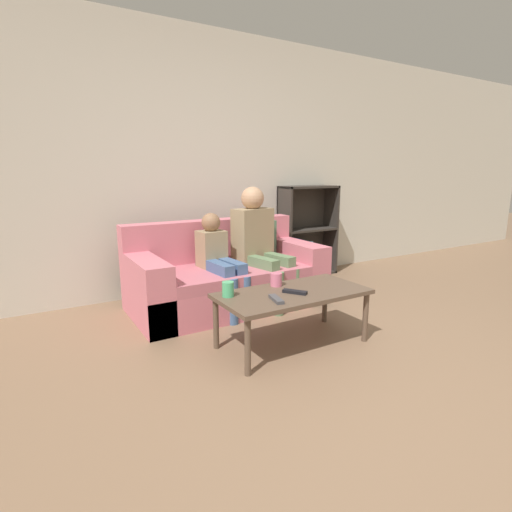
# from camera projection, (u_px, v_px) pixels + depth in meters

# --- Properties ---
(ground_plane) EXTENTS (22.00, 22.00, 0.00)m
(ground_plane) POSITION_uv_depth(u_px,v_px,m) (387.00, 399.00, 2.20)
(ground_plane) COLOR #84664C
(wall_back) EXTENTS (12.00, 0.06, 2.60)m
(wall_back) POSITION_uv_depth(u_px,v_px,m) (199.00, 164.00, 4.06)
(wall_back) COLOR beige
(wall_back) RESTS_ON ground_plane
(couch) EXTENTS (1.72, 0.86, 0.77)m
(couch) POSITION_uv_depth(u_px,v_px,m) (226.00, 278.00, 3.68)
(couch) COLOR #D1707F
(couch) RESTS_ON ground_plane
(bookshelf) EXTENTS (0.71, 0.28, 1.06)m
(bookshelf) POSITION_uv_depth(u_px,v_px,m) (303.00, 240.00, 4.74)
(bookshelf) COLOR #332D28
(bookshelf) RESTS_ON ground_plane
(coffee_table) EXTENTS (1.07, 0.53, 0.40)m
(coffee_table) POSITION_uv_depth(u_px,v_px,m) (293.00, 297.00, 2.81)
(coffee_table) COLOR brown
(coffee_table) RESTS_ON ground_plane
(person_adult) EXTENTS (0.44, 0.65, 1.09)m
(person_adult) POSITION_uv_depth(u_px,v_px,m) (258.00, 238.00, 3.69)
(person_adult) COLOR #66845B
(person_adult) RESTS_ON ground_plane
(person_child) EXTENTS (0.26, 0.61, 0.87)m
(person_child) POSITION_uv_depth(u_px,v_px,m) (219.00, 258.00, 3.46)
(person_child) COLOR #476693
(person_child) RESTS_ON ground_plane
(cup_near) EXTENTS (0.09, 0.09, 0.10)m
(cup_near) POSITION_uv_depth(u_px,v_px,m) (276.00, 279.00, 2.93)
(cup_near) COLOR pink
(cup_near) RESTS_ON coffee_table
(cup_far) EXTENTS (0.08, 0.08, 0.10)m
(cup_far) POSITION_uv_depth(u_px,v_px,m) (228.00, 289.00, 2.68)
(cup_far) COLOR #4CB77A
(cup_far) RESTS_ON coffee_table
(tv_remote_0) EXTENTS (0.08, 0.18, 0.02)m
(tv_remote_0) POSITION_uv_depth(u_px,v_px,m) (276.00, 299.00, 2.60)
(tv_remote_0) COLOR #47474C
(tv_remote_0) RESTS_ON coffee_table
(tv_remote_1) EXTENTS (0.14, 0.17, 0.02)m
(tv_remote_1) POSITION_uv_depth(u_px,v_px,m) (295.00, 292.00, 2.75)
(tv_remote_1) COLOR black
(tv_remote_1) RESTS_ON coffee_table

